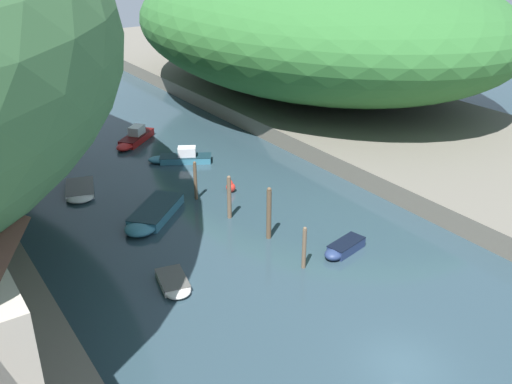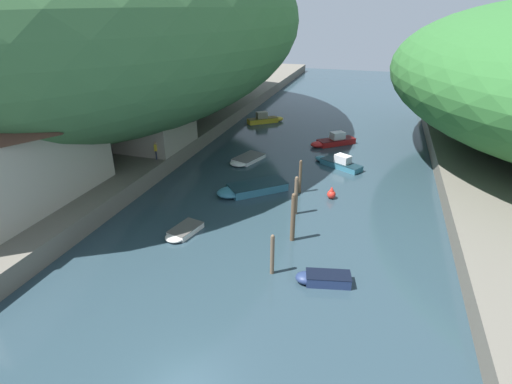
{
  "view_description": "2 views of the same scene",
  "coord_description": "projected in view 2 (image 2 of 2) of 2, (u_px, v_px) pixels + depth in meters",
  "views": [
    {
      "loc": [
        -17.02,
        -13.07,
        18.35
      ],
      "look_at": [
        2.6,
        16.04,
        2.01
      ],
      "focal_mm": 40.0,
      "sensor_mm": 36.0,
      "label": 1
    },
    {
      "loc": [
        6.44,
        -10.09,
        14.92
      ],
      "look_at": [
        -1.3,
        14.63,
        2.67
      ],
      "focal_mm": 28.0,
      "sensor_mm": 36.0,
      "label": 2
    }
  ],
  "objects": [
    {
      "name": "person_on_quay",
      "position": [
        156.0,
        149.0,
        37.55
      ],
      "size": [
        0.29,
        0.41,
        1.69
      ],
      "rotation": [
        0.0,
        0.0,
        1.76
      ],
      "color": "#282D3D",
      "rests_on": "left_bank"
    },
    {
      "name": "left_bank",
      "position": [
        122.0,
        132.0,
        48.66
      ],
      "size": [
        22.0,
        120.0,
        1.53
      ],
      "color": "#666056",
      "rests_on": "ground"
    },
    {
      "name": "mooring_post_second",
      "position": [
        293.0,
        217.0,
        27.05
      ],
      "size": [
        0.32,
        0.32,
        3.61
      ],
      "color": "brown",
      "rests_on": "water_surface"
    },
    {
      "name": "hillside_left",
      "position": [
        102.0,
        22.0,
        44.39
      ],
      "size": [
        42.86,
        60.01,
        23.14
      ],
      "color": "#3D6B3D",
      "rests_on": "left_bank"
    },
    {
      "name": "boat_red_skiff",
      "position": [
        182.0,
        232.0,
        28.38
      ],
      "size": [
        2.07,
        3.34,
        0.43
      ],
      "rotation": [
        0.0,
        0.0,
        2.93
      ],
      "color": "silver",
      "rests_on": "water_surface"
    },
    {
      "name": "boat_navy_launch",
      "position": [
        249.0,
        189.0,
        34.7
      ],
      "size": [
        6.13,
        5.75,
        0.71
      ],
      "rotation": [
        0.0,
        0.0,
        2.29
      ],
      "color": "teal",
      "rests_on": "water_surface"
    },
    {
      "name": "mooring_post_fourth",
      "position": [
        300.0,
        176.0,
        34.21
      ],
      "size": [
        0.25,
        0.25,
        3.01
      ],
      "color": "brown",
      "rests_on": "water_surface"
    },
    {
      "name": "water_surface",
      "position": [
        310.0,
        158.0,
        42.71
      ],
      "size": [
        130.0,
        130.0,
        0.0
      ],
      "primitive_type": "plane",
      "color": "#283D47",
      "rests_on": "ground"
    },
    {
      "name": "boat_cabin_cruiser",
      "position": [
        321.0,
        278.0,
        23.41
      ],
      "size": [
        3.39,
        1.78,
        0.65
      ],
      "rotation": [
        0.0,
        0.0,
        1.79
      ],
      "color": "navy",
      "rests_on": "water_surface"
    },
    {
      "name": "mooring_post_middle",
      "position": [
        296.0,
        195.0,
        30.63
      ],
      "size": [
        0.3,
        0.3,
        3.18
      ],
      "color": "brown",
      "rests_on": "water_surface"
    },
    {
      "name": "mooring_post_nearest",
      "position": [
        272.0,
        254.0,
        23.82
      ],
      "size": [
        0.25,
        0.25,
        2.74
      ],
      "color": "brown",
      "rests_on": "water_surface"
    },
    {
      "name": "waterfront_building",
      "position": [
        6.0,
        146.0,
        27.71
      ],
      "size": [
        7.19,
        14.58,
        8.6
      ],
      "color": "#B2A899",
      "rests_on": "left_bank"
    },
    {
      "name": "boat_small_dinghy",
      "position": [
        337.0,
        162.0,
        40.31
      ],
      "size": [
        5.35,
        3.94,
        1.34
      ],
      "rotation": [
        0.0,
        0.0,
        1.04
      ],
      "color": "teal",
      "rests_on": "water_surface"
    },
    {
      "name": "boathouse_shed",
      "position": [
        155.0,
        122.0,
        40.55
      ],
      "size": [
        6.32,
        7.68,
        4.76
      ],
      "color": "gray",
      "rests_on": "left_bank"
    },
    {
      "name": "boat_mid_channel",
      "position": [
        266.0,
        119.0,
        55.15
      ],
      "size": [
        4.87,
        4.26,
        1.54
      ],
      "rotation": [
        0.0,
        0.0,
        5.39
      ],
      "color": "gold",
      "rests_on": "water_surface"
    },
    {
      "name": "channel_buoy_near",
      "position": [
        331.0,
        194.0,
        33.61
      ],
      "size": [
        0.72,
        0.72,
        1.09
      ],
      "color": "red",
      "rests_on": "water_surface"
    },
    {
      "name": "boat_white_cruiser",
      "position": [
        332.0,
        141.0,
        46.38
      ],
      "size": [
        5.24,
        4.75,
        1.46
      ],
      "rotation": [
        0.0,
        0.0,
        2.27
      ],
      "color": "red",
      "rests_on": "water_surface"
    },
    {
      "name": "boat_open_rowboat",
      "position": [
        246.0,
        160.0,
        41.53
      ],
      "size": [
        3.23,
        4.75,
        0.44
      ],
      "rotation": [
        0.0,
        0.0,
        2.83
      ],
      "color": "white",
      "rests_on": "water_surface"
    }
  ]
}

